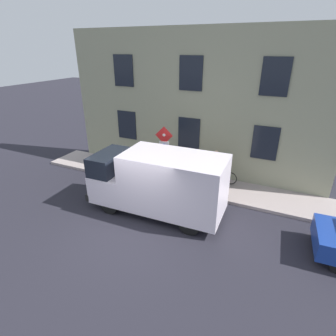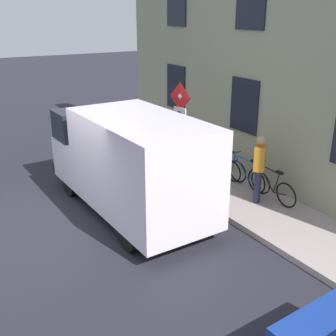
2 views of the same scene
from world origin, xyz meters
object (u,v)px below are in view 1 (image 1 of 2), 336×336
bicycle_orange (182,168)px  pedestrian (215,167)px  bicycle_black (219,175)px  bicycle_blue (200,172)px  sign_post_stacked (164,148)px  delivery_van (159,182)px

bicycle_orange → pedestrian: (-0.34, -1.75, 0.56)m
bicycle_black → bicycle_orange: (-0.00, 1.87, 0.00)m
bicycle_blue → pedestrian: bearing=153.0°
bicycle_black → bicycle_blue: bearing=0.2°
sign_post_stacked → pedestrian: size_ratio=1.57×
sign_post_stacked → bicycle_orange: sign_post_stacked is taller
delivery_van → bicycle_black: bearing=-117.3°
bicycle_black → bicycle_blue: 0.94m
sign_post_stacked → delivery_van: (-1.91, -0.70, -0.62)m
sign_post_stacked → bicycle_orange: 1.98m
bicycle_blue → sign_post_stacked: bearing=40.8°
delivery_van → bicycle_black: delivery_van is taller
delivery_van → bicycle_orange: size_ratio=3.14×
bicycle_orange → sign_post_stacked: bearing=69.3°
bicycle_black → pedestrian: (-0.34, 0.12, 0.56)m
bicycle_blue → pedestrian: (-0.34, -0.81, 0.56)m
sign_post_stacked → bicycle_black: sign_post_stacked is taller
bicycle_orange → bicycle_blue: bearing=174.8°
delivery_van → pedestrian: (2.87, -1.41, -0.26)m
sign_post_stacked → delivery_van: sign_post_stacked is taller
sign_post_stacked → pedestrian: bearing=-65.4°
bicycle_black → pedestrian: bearing=70.3°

